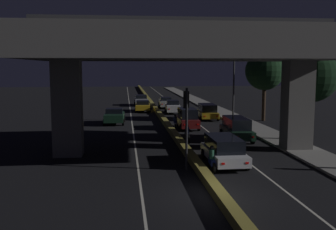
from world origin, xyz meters
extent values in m
plane|color=black|center=(0.00, 0.00, 0.00)|extent=(200.00, 200.00, 0.00)
cube|color=beige|center=(-3.37, 35.00, 0.00)|extent=(0.12, 126.00, 0.00)
cube|color=beige|center=(3.37, 35.00, 0.00)|extent=(0.12, 126.00, 0.00)
cube|color=olive|center=(0.00, 35.00, 0.22)|extent=(0.53, 126.00, 0.45)
cube|color=gray|center=(8.12, 28.00, 0.07)|extent=(2.69, 126.00, 0.15)
cube|color=#5B5956|center=(-7.79, 9.08, 3.12)|extent=(1.84, 1.46, 6.24)
cube|color=#5B5956|center=(7.79, 9.08, 3.12)|extent=(1.84, 1.46, 6.24)
cube|color=#5B5956|center=(0.00, 9.08, 7.19)|extent=(20.18, 11.78, 1.91)
cube|color=#333335|center=(0.00, 9.08, 8.60)|extent=(20.18, 0.40, 0.90)
cylinder|color=black|center=(-0.66, 4.62, 2.32)|extent=(0.14, 0.14, 4.65)
cube|color=black|center=(-0.66, 4.80, 3.97)|extent=(0.30, 0.28, 0.95)
sphere|color=red|center=(-0.66, 4.95, 4.27)|extent=(0.18, 0.18, 0.18)
sphere|color=black|center=(-0.66, 4.95, 3.97)|extent=(0.18, 0.18, 0.18)
sphere|color=black|center=(-0.66, 4.95, 3.68)|extent=(0.18, 0.18, 0.18)
cylinder|color=#2D2D30|center=(7.19, 23.02, 3.88)|extent=(0.18, 0.18, 7.76)
cylinder|color=#2D2D30|center=(6.24, 23.02, 7.61)|extent=(1.91, 0.10, 0.10)
ellipsoid|color=#F2B759|center=(5.28, 23.02, 7.51)|extent=(0.56, 0.32, 0.24)
cube|color=silver|center=(1.78, 5.67, 0.60)|extent=(1.93, 4.67, 0.57)
cube|color=black|center=(1.78, 5.78, 1.27)|extent=(1.69, 3.37, 0.76)
cylinder|color=black|center=(0.84, 7.20, 0.31)|extent=(0.20, 0.63, 0.63)
cylinder|color=black|center=(2.70, 7.21, 0.31)|extent=(0.20, 0.63, 0.63)
cylinder|color=black|center=(0.86, 4.12, 0.31)|extent=(0.20, 0.63, 0.63)
cylinder|color=black|center=(2.72, 4.14, 0.31)|extent=(0.20, 0.63, 0.63)
cube|color=red|center=(1.13, 3.32, 0.63)|extent=(0.18, 0.03, 0.11)
cube|color=red|center=(2.46, 3.33, 0.63)|extent=(0.18, 0.03, 0.11)
cube|color=black|center=(4.69, 13.08, 0.66)|extent=(1.83, 4.79, 0.63)
cube|color=black|center=(4.69, 13.20, 1.40)|extent=(1.59, 3.46, 0.85)
cylinder|color=black|center=(3.89, 14.67, 0.34)|extent=(0.22, 0.69, 0.69)
cylinder|color=black|center=(5.56, 14.63, 0.34)|extent=(0.22, 0.69, 0.69)
cylinder|color=black|center=(3.81, 11.53, 0.34)|extent=(0.22, 0.69, 0.69)
cylinder|color=black|center=(5.49, 11.49, 0.34)|extent=(0.22, 0.69, 0.69)
cube|color=red|center=(4.03, 10.71, 0.69)|extent=(0.18, 0.03, 0.11)
cube|color=red|center=(5.23, 10.68, 0.69)|extent=(0.18, 0.03, 0.11)
cube|color=#591414|center=(1.76, 19.28, 0.66)|extent=(1.70, 4.00, 0.73)
cube|color=black|center=(1.76, 19.38, 1.47)|extent=(1.49, 2.88, 0.90)
cylinder|color=black|center=(0.93, 20.59, 0.29)|extent=(0.20, 0.59, 0.59)
cylinder|color=black|center=(2.57, 20.60, 0.29)|extent=(0.20, 0.59, 0.59)
cylinder|color=black|center=(0.95, 17.95, 0.29)|extent=(0.20, 0.59, 0.59)
cylinder|color=black|center=(2.59, 17.96, 0.29)|extent=(0.20, 0.59, 0.59)
cube|color=red|center=(1.18, 17.27, 0.70)|extent=(0.18, 0.03, 0.11)
cube|color=red|center=(2.36, 17.27, 0.70)|extent=(0.18, 0.03, 0.11)
cube|color=gold|center=(5.04, 25.74, 0.59)|extent=(2.07, 4.55, 0.58)
cube|color=black|center=(5.04, 25.85, 1.29)|extent=(1.79, 3.29, 0.80)
cylinder|color=black|center=(4.19, 27.25, 0.30)|extent=(0.23, 0.61, 0.60)
cylinder|color=black|center=(6.02, 27.17, 0.30)|extent=(0.23, 0.61, 0.60)
cylinder|color=black|center=(4.06, 24.30, 0.30)|extent=(0.23, 0.61, 0.60)
cylinder|color=black|center=(5.89, 24.22, 0.30)|extent=(0.23, 0.61, 0.60)
cube|color=red|center=(4.28, 23.52, 0.62)|extent=(0.18, 0.04, 0.11)
cube|color=red|center=(5.59, 23.47, 0.62)|extent=(0.18, 0.04, 0.11)
cube|color=silver|center=(1.89, 32.13, 0.70)|extent=(1.84, 4.53, 0.77)
cube|color=black|center=(1.89, 32.01, 1.36)|extent=(1.53, 1.85, 0.55)
cylinder|color=black|center=(1.15, 33.63, 0.32)|extent=(0.23, 0.64, 0.63)
cylinder|color=black|center=(2.76, 33.56, 0.32)|extent=(0.23, 0.64, 0.63)
cylinder|color=black|center=(1.03, 30.69, 0.32)|extent=(0.23, 0.64, 0.63)
cylinder|color=black|center=(2.64, 30.62, 0.32)|extent=(0.23, 0.64, 0.63)
cube|color=red|center=(1.22, 29.91, 0.74)|extent=(0.18, 0.04, 0.11)
cube|color=red|center=(2.38, 29.86, 0.74)|extent=(0.18, 0.04, 0.11)
cube|color=gray|center=(1.65, 38.33, 0.72)|extent=(1.81, 4.46, 0.76)
cube|color=black|center=(1.65, 38.11, 1.32)|extent=(1.54, 2.16, 0.43)
cylinder|color=black|center=(0.88, 39.81, 0.34)|extent=(0.22, 0.68, 0.68)
cylinder|color=black|center=(2.52, 39.76, 0.34)|extent=(0.22, 0.68, 0.68)
cylinder|color=black|center=(0.79, 36.90, 0.34)|extent=(0.22, 0.68, 0.68)
cylinder|color=black|center=(2.43, 36.85, 0.34)|extent=(0.22, 0.68, 0.68)
cube|color=red|center=(1.00, 36.14, 0.76)|extent=(0.18, 0.04, 0.11)
cube|color=red|center=(2.18, 36.10, 0.76)|extent=(0.18, 0.04, 0.11)
cube|color=black|center=(-5.16, 23.31, 0.72)|extent=(2.03, 3.97, 0.74)
cube|color=black|center=(-5.16, 23.41, 1.33)|extent=(1.72, 1.62, 0.49)
cylinder|color=black|center=(-4.28, 21.99, 0.35)|extent=(0.22, 0.70, 0.69)
cylinder|color=black|center=(-6.13, 22.06, 0.35)|extent=(0.22, 0.70, 0.69)
cylinder|color=black|center=(-4.19, 24.57, 0.35)|extent=(0.22, 0.70, 0.69)
cylinder|color=black|center=(-6.04, 24.63, 0.35)|extent=(0.22, 0.70, 0.69)
cube|color=white|center=(-4.43, 25.25, 0.61)|extent=(0.18, 0.04, 0.11)
cube|color=white|center=(-5.75, 25.30, 0.61)|extent=(0.18, 0.04, 0.11)
cube|color=gold|center=(-1.76, 34.32, 0.61)|extent=(2.00, 4.18, 0.58)
cube|color=black|center=(-1.76, 34.52, 1.15)|extent=(1.69, 2.04, 0.49)
cylinder|color=black|center=(-0.93, 32.93, 0.32)|extent=(0.23, 0.64, 0.64)
cylinder|color=black|center=(-2.71, 33.00, 0.32)|extent=(0.23, 0.64, 0.64)
cylinder|color=black|center=(-0.81, 35.63, 0.32)|extent=(0.23, 0.64, 0.64)
cylinder|color=black|center=(-2.60, 35.71, 0.32)|extent=(0.23, 0.64, 0.64)
cube|color=white|center=(-1.04, 36.35, 0.52)|extent=(0.18, 0.04, 0.11)
cube|color=white|center=(-2.32, 36.41, 0.52)|extent=(0.18, 0.04, 0.11)
cube|color=gray|center=(-1.62, 42.41, 0.70)|extent=(1.88, 4.40, 0.71)
cube|color=black|center=(-1.63, 42.63, 1.31)|extent=(1.65, 2.11, 0.52)
cylinder|color=black|center=(-0.71, 40.97, 0.34)|extent=(0.20, 0.69, 0.69)
cylinder|color=black|center=(-2.52, 40.96, 0.34)|extent=(0.20, 0.69, 0.69)
cylinder|color=black|center=(-0.72, 43.86, 0.34)|extent=(0.20, 0.69, 0.69)
cylinder|color=black|center=(-2.54, 43.85, 0.34)|extent=(0.20, 0.69, 0.69)
cube|color=white|center=(-0.99, 44.61, 0.59)|extent=(0.18, 0.03, 0.11)
cube|color=white|center=(-2.29, 44.61, 0.59)|extent=(0.18, 0.03, 0.11)
cylinder|color=black|center=(0.74, 4.92, 0.31)|extent=(0.10, 0.61, 0.61)
cylinder|color=black|center=(0.70, 3.63, 0.31)|extent=(0.12, 0.61, 0.61)
cube|color=navy|center=(0.72, 4.28, 0.53)|extent=(0.27, 0.99, 0.32)
cylinder|color=#26593F|center=(0.72, 4.28, 0.95)|extent=(0.33, 0.33, 0.53)
sphere|color=black|center=(0.72, 4.28, 1.33)|extent=(0.24, 0.24, 0.24)
cube|color=red|center=(0.70, 3.58, 0.53)|extent=(0.08, 0.03, 0.08)
cylinder|color=black|center=(0.66, 13.40, 0.32)|extent=(0.09, 0.64, 0.64)
cylinder|color=black|center=(0.68, 12.03, 0.32)|extent=(0.11, 0.64, 0.64)
cube|color=black|center=(0.67, 12.72, 0.54)|extent=(0.25, 1.04, 0.32)
cylinder|color=navy|center=(0.67, 12.72, 0.94)|extent=(0.32, 0.32, 0.49)
sphere|color=#B21919|center=(0.67, 12.72, 1.31)|extent=(0.24, 0.24, 0.24)
cube|color=red|center=(0.68, 11.98, 0.54)|extent=(0.08, 0.03, 0.08)
cylinder|color=black|center=(0.57, 19.36, 0.30)|extent=(0.12, 0.61, 0.60)
cylinder|color=black|center=(0.50, 18.21, 0.30)|extent=(0.14, 0.61, 0.60)
cube|color=silver|center=(0.53, 18.78, 0.52)|extent=(0.29, 0.89, 0.32)
cylinder|color=navy|center=(0.53, 18.78, 0.95)|extent=(0.34, 0.34, 0.53)
sphere|color=black|center=(0.53, 18.78, 1.33)|extent=(0.24, 0.24, 0.24)
cube|color=red|center=(0.49, 18.16, 0.52)|extent=(0.08, 0.03, 0.08)
cylinder|color=#2D2116|center=(10.35, 12.19, 1.79)|extent=(0.35, 0.35, 3.58)
sphere|color=black|center=(10.35, 12.19, 5.08)|extent=(4.00, 4.00, 4.00)
cylinder|color=#2D2116|center=(10.81, 23.91, 1.91)|extent=(0.39, 0.39, 3.82)
sphere|color=black|center=(10.81, 23.91, 5.38)|extent=(4.14, 4.14, 4.14)
camera|label=1|loc=(-4.08, -16.82, 5.80)|focal=42.00mm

